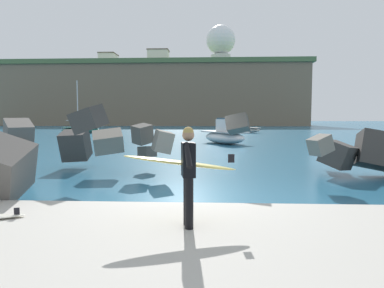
{
  "coord_description": "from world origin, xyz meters",
  "views": [
    {
      "loc": [
        0.62,
        -9.43,
        2.18
      ],
      "look_at": [
        0.13,
        0.5,
        1.4
      ],
      "focal_mm": 31.88,
      "sensor_mm": 36.0,
      "label": 1
    }
  ],
  "objects_px": {
    "boat_mid_left": "(243,129)",
    "station_building_west": "(158,59)",
    "boat_near_centre": "(81,130)",
    "mooring_buoy_inner": "(337,150)",
    "radar_dome": "(221,43)",
    "surfer_with_board": "(186,168)",
    "station_building_east": "(109,63)",
    "station_building_central": "(165,66)",
    "boat_near_right": "(225,135)"
  },
  "relations": [
    {
      "from": "radar_dome",
      "to": "station_building_central",
      "type": "relative_size",
      "value": 1.77
    },
    {
      "from": "boat_mid_left",
      "to": "surfer_with_board",
      "type": "bearing_deg",
      "value": -97.13
    },
    {
      "from": "boat_near_centre",
      "to": "station_building_west",
      "type": "distance_m",
      "value": 61.21
    },
    {
      "from": "radar_dome",
      "to": "station_building_west",
      "type": "bearing_deg",
      "value": 175.03
    },
    {
      "from": "mooring_buoy_inner",
      "to": "station_building_west",
      "type": "relative_size",
      "value": 0.07
    },
    {
      "from": "mooring_buoy_inner",
      "to": "station_building_central",
      "type": "distance_m",
      "value": 98.63
    },
    {
      "from": "station_building_west",
      "to": "station_building_east",
      "type": "distance_m",
      "value": 21.88
    },
    {
      "from": "boat_near_centre",
      "to": "surfer_with_board",
      "type": "bearing_deg",
      "value": -66.76
    },
    {
      "from": "boat_near_centre",
      "to": "boat_mid_left",
      "type": "height_order",
      "value": "boat_near_centre"
    },
    {
      "from": "radar_dome",
      "to": "station_building_central",
      "type": "xyz_separation_m",
      "value": [
        -18.2,
        13.37,
        -4.59
      ]
    },
    {
      "from": "mooring_buoy_inner",
      "to": "station_building_east",
      "type": "relative_size",
      "value": 0.06
    },
    {
      "from": "mooring_buoy_inner",
      "to": "station_building_central",
      "type": "relative_size",
      "value": 0.07
    },
    {
      "from": "mooring_buoy_inner",
      "to": "radar_dome",
      "type": "bearing_deg",
      "value": 93.12
    },
    {
      "from": "station_building_central",
      "to": "station_building_east",
      "type": "xyz_separation_m",
      "value": [
        -19.07,
        -0.25,
        1.08
      ]
    },
    {
      "from": "boat_mid_left",
      "to": "station_building_east",
      "type": "bearing_deg",
      "value": 120.42
    },
    {
      "from": "boat_near_centre",
      "to": "station_building_central",
      "type": "distance_m",
      "value": 72.33
    },
    {
      "from": "boat_mid_left",
      "to": "station_building_west",
      "type": "xyz_separation_m",
      "value": [
        -20.19,
        54.57,
        19.23
      ]
    },
    {
      "from": "surfer_with_board",
      "to": "station_building_central",
      "type": "bearing_deg",
      "value": 97.49
    },
    {
      "from": "boat_mid_left",
      "to": "station_building_central",
      "type": "relative_size",
      "value": 0.74
    },
    {
      "from": "boat_mid_left",
      "to": "station_building_central",
      "type": "distance_m",
      "value": 71.67
    },
    {
      "from": "boat_near_right",
      "to": "boat_mid_left",
      "type": "relative_size",
      "value": 1.03
    },
    {
      "from": "boat_near_centre",
      "to": "station_building_central",
      "type": "bearing_deg",
      "value": 87.9
    },
    {
      "from": "surfer_with_board",
      "to": "station_building_east",
      "type": "height_order",
      "value": "station_building_east"
    },
    {
      "from": "mooring_buoy_inner",
      "to": "station_building_east",
      "type": "height_order",
      "value": "station_building_east"
    },
    {
      "from": "boat_near_right",
      "to": "station_building_central",
      "type": "distance_m",
      "value": 90.43
    },
    {
      "from": "surfer_with_board",
      "to": "mooring_buoy_inner",
      "type": "distance_m",
      "value": 17.25
    },
    {
      "from": "boat_near_right",
      "to": "surfer_with_board",
      "type": "bearing_deg",
      "value": -94.45
    },
    {
      "from": "radar_dome",
      "to": "station_building_west",
      "type": "height_order",
      "value": "radar_dome"
    },
    {
      "from": "boat_near_centre",
      "to": "boat_near_right",
      "type": "height_order",
      "value": "boat_near_centre"
    },
    {
      "from": "boat_near_centre",
      "to": "station_building_central",
      "type": "height_order",
      "value": "station_building_central"
    },
    {
      "from": "station_building_east",
      "to": "station_building_central",
      "type": "bearing_deg",
      "value": 0.74
    },
    {
      "from": "station_building_east",
      "to": "boat_near_right",
      "type": "bearing_deg",
      "value": -67.95
    },
    {
      "from": "boat_near_centre",
      "to": "mooring_buoy_inner",
      "type": "bearing_deg",
      "value": -43.99
    },
    {
      "from": "boat_near_right",
      "to": "station_building_west",
      "type": "relative_size",
      "value": 0.8
    },
    {
      "from": "surfer_with_board",
      "to": "boat_mid_left",
      "type": "relative_size",
      "value": 0.43
    },
    {
      "from": "radar_dome",
      "to": "surfer_with_board",
      "type": "bearing_deg",
      "value": -92.29
    },
    {
      "from": "boat_near_right",
      "to": "station_building_central",
      "type": "xyz_separation_m",
      "value": [
        -16.09,
        87.02,
        18.59
      ]
    },
    {
      "from": "mooring_buoy_inner",
      "to": "station_building_central",
      "type": "xyz_separation_m",
      "value": [
        -22.6,
        94.09,
        19.08
      ]
    },
    {
      "from": "mooring_buoy_inner",
      "to": "station_building_west",
      "type": "xyz_separation_m",
      "value": [
        -23.06,
        82.35,
        19.58
      ]
    },
    {
      "from": "station_building_east",
      "to": "mooring_buoy_inner",
      "type": "bearing_deg",
      "value": -66.06
    },
    {
      "from": "station_building_west",
      "to": "boat_mid_left",
      "type": "bearing_deg",
      "value": -69.7
    },
    {
      "from": "station_building_west",
      "to": "station_building_east",
      "type": "height_order",
      "value": "station_building_east"
    },
    {
      "from": "surfer_with_board",
      "to": "radar_dome",
      "type": "distance_m",
      "value": 98.54
    },
    {
      "from": "boat_near_right",
      "to": "station_building_east",
      "type": "height_order",
      "value": "station_building_east"
    },
    {
      "from": "boat_mid_left",
      "to": "station_building_west",
      "type": "relative_size",
      "value": 0.78
    },
    {
      "from": "station_building_central",
      "to": "surfer_with_board",
      "type": "bearing_deg",
      "value": -82.51
    },
    {
      "from": "surfer_with_board",
      "to": "radar_dome",
      "type": "relative_size",
      "value": 0.18
    },
    {
      "from": "boat_near_right",
      "to": "radar_dome",
      "type": "distance_m",
      "value": 77.24
    },
    {
      "from": "surfer_with_board",
      "to": "boat_mid_left",
      "type": "distance_m",
      "value": 43.23
    },
    {
      "from": "radar_dome",
      "to": "boat_near_right",
      "type": "bearing_deg",
      "value": -91.64
    }
  ]
}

